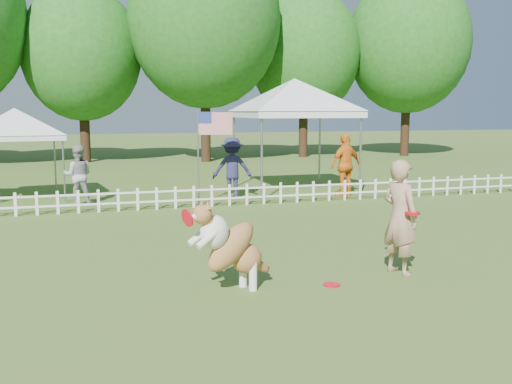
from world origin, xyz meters
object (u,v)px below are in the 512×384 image
flag_pole (198,158)px  dog (232,246)px  canopy_tent_right (294,137)px  spectator_c (345,165)px  spectator_b (232,168)px  canopy_tent_left (17,155)px  handler (400,217)px  spectator_a (78,175)px  frisbee_on_turf (332,285)px

flag_pole → dog: bearing=-89.4°
canopy_tent_right → spectator_c: (1.16, -1.45, -0.82)m
dog → spectator_b: (2.23, 8.73, 0.24)m
flag_pole → spectator_b: flag_pole is taller
canopy_tent_left → handler: bearing=-65.0°
dog → handler: bearing=-18.5°
dog → spectator_a: 9.12m
dog → frisbee_on_turf: (1.51, -0.13, -0.67)m
canopy_tent_left → spectator_a: bearing=-49.5°
canopy_tent_right → spectator_b: 2.62m
frisbee_on_turf → dog: bearing=175.1°
canopy_tent_right → flag_pole: size_ratio=1.35×
canopy_tent_left → spectator_a: (1.72, -1.51, -0.49)m
flag_pole → spectator_a: flag_pole is taller
spectator_c → spectator_a: bearing=-21.0°
canopy_tent_right → spectator_c: size_ratio=1.85×
frisbee_on_turf → spectator_b: spectator_b is taller
canopy_tent_right → flag_pole: 4.05m
dog → spectator_a: bearing=82.2°
spectator_a → dog: bearing=108.4°
canopy_tent_right → spectator_a: (-6.72, -0.78, -0.95)m
spectator_c → canopy_tent_left: bearing=-28.9°
dog → spectator_c: spectator_c is taller
frisbee_on_turf → flag_pole: bearing=93.7°
spectator_b → spectator_c: size_ratio=0.95×
frisbee_on_turf → spectator_a: spectator_a is taller
spectator_c → flag_pole: bearing=-10.2°
flag_pole → spectator_c: size_ratio=1.37×
handler → canopy_tent_left: (-6.72, 10.20, 0.39)m
canopy_tent_left → spectator_c: canopy_tent_left is taller
flag_pole → handler: bearing=-68.5°
flag_pole → spectator_a: size_ratio=1.59×
canopy_tent_left → spectator_a: size_ratio=1.59×
handler → canopy_tent_left: size_ratio=0.70×
spectator_a → spectator_b: bearing=-177.1°
spectator_c → canopy_tent_right: bearing=-67.5°
canopy_tent_left → spectator_c: bearing=-21.1°
frisbee_on_turf → spectator_b: size_ratio=0.14×
canopy_tent_right → spectator_a: bearing=-173.4°
flag_pole → spectator_c: bearing=13.9°
dog → spectator_c: bearing=33.5°
dog → spectator_a: (-2.19, 8.85, 0.15)m
handler → spectator_c: 8.53m
canopy_tent_right → spectator_a: size_ratio=2.14×
frisbee_on_turf → canopy_tent_right: bearing=72.8°
spectator_c → frisbee_on_turf: bearing=47.1°
canopy_tent_left → frisbee_on_turf: bearing=-71.0°
frisbee_on_turf → spectator_c: (4.18, 8.31, 0.95)m
handler → frisbee_on_turf: (-1.30, -0.29, -0.91)m
handler → spectator_c: bearing=-35.8°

